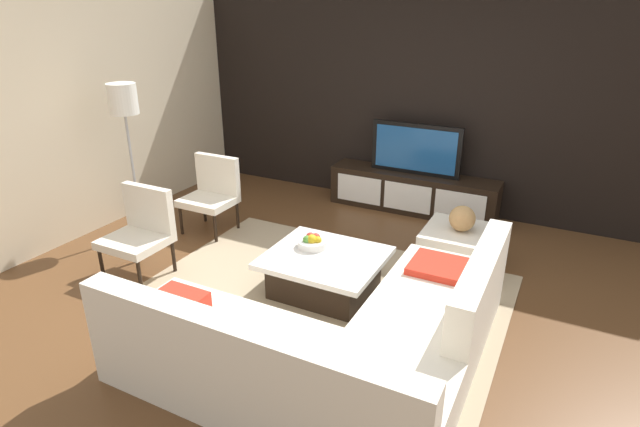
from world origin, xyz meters
name	(u,v)px	position (x,y,z in m)	size (l,w,h in m)	color
ground_plane	(329,299)	(0.00, 0.00, 0.00)	(14.00, 14.00, 0.00)	brown
feature_wall_back	(427,98)	(0.00, 2.70, 1.40)	(6.40, 0.12, 2.80)	black
side_wall_left	(78,110)	(-3.20, 0.20, 1.40)	(0.12, 5.20, 2.80)	beige
area_rug	(320,296)	(-0.10, 0.00, 0.01)	(3.24, 2.44, 0.01)	tan
media_console	(413,192)	(0.00, 2.40, 0.25)	(2.12, 0.44, 0.50)	black
television	(416,149)	(0.00, 2.40, 0.82)	(1.13, 0.06, 0.63)	black
sectional_couch	(340,343)	(0.51, -0.88, 0.28)	(2.39, 2.34, 0.80)	silver
coffee_table	(325,273)	(-0.10, 0.10, 0.20)	(1.04, 0.93, 0.38)	black
accent_chair_near	(141,227)	(-1.85, -0.37, 0.49)	(0.57, 0.53, 0.87)	black
floor_lamp	(124,110)	(-2.57, 0.27, 1.44)	(0.30, 0.30, 1.72)	#A5A5AA
ottoman	(459,248)	(0.88, 1.17, 0.20)	(0.70, 0.70, 0.40)	silver
fruit_bowl	(312,242)	(-0.28, 0.20, 0.43)	(0.28, 0.28, 0.14)	silver
accent_chair_far	(212,189)	(-1.90, 0.79, 0.49)	(0.57, 0.50, 0.87)	black
decorative_ball	(462,218)	(0.88, 1.17, 0.53)	(0.26, 0.26, 0.26)	#AD8451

